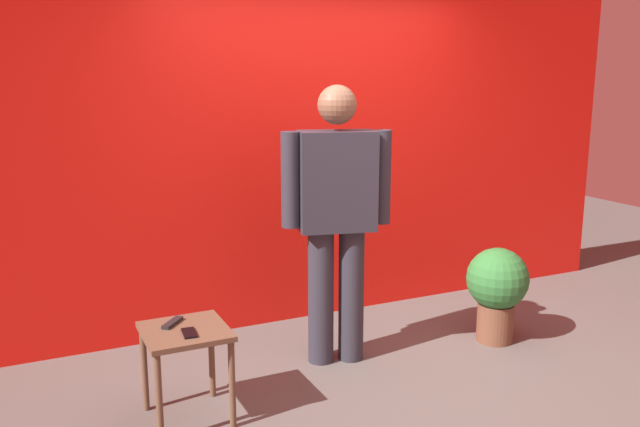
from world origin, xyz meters
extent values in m
plane|color=#59544F|center=(0.00, 0.00, 0.00)|extent=(12.00, 12.00, 0.00)
cube|color=red|center=(0.00, 1.49, 1.45)|extent=(5.65, 0.12, 2.89)
cylinder|color=#2D2D38|center=(-0.34, 0.63, 0.45)|extent=(0.20, 0.20, 0.90)
cylinder|color=#2D2D38|center=(-0.14, 0.59, 0.45)|extent=(0.20, 0.20, 0.90)
cube|color=#2D2D38|center=(-0.24, 0.61, 1.22)|extent=(0.53, 0.35, 0.64)
cube|color=silver|center=(-0.21, 0.73, 1.25)|extent=(0.14, 0.04, 0.54)
cube|color=#384C99|center=(-0.21, 0.74, 1.23)|extent=(0.05, 0.02, 0.49)
cylinder|color=#2D2D38|center=(-0.53, 0.68, 1.24)|extent=(0.15, 0.15, 0.61)
cylinder|color=#2D2D38|center=(0.05, 0.54, 1.24)|extent=(0.15, 0.15, 0.61)
sphere|color=brown|center=(-0.24, 0.61, 1.70)|extent=(0.25, 0.25, 0.25)
cube|color=brown|center=(-1.34, 0.26, 0.52)|extent=(0.45, 0.45, 0.03)
cylinder|color=brown|center=(-1.54, 0.07, 0.25)|extent=(0.04, 0.04, 0.50)
cylinder|color=brown|center=(-1.14, 0.07, 0.25)|extent=(0.04, 0.04, 0.50)
cylinder|color=brown|center=(-1.54, 0.46, 0.25)|extent=(0.04, 0.04, 0.50)
cylinder|color=brown|center=(-1.14, 0.46, 0.25)|extent=(0.04, 0.04, 0.50)
cube|color=black|center=(-1.34, 0.18, 0.54)|extent=(0.08, 0.15, 0.01)
cube|color=black|center=(-1.39, 0.36, 0.54)|extent=(0.15, 0.16, 0.02)
cylinder|color=brown|center=(0.94, 0.41, 0.14)|extent=(0.26, 0.26, 0.28)
sphere|color=#2D7233|center=(0.94, 0.41, 0.47)|extent=(0.44, 0.44, 0.44)
camera|label=1|loc=(-2.13, -3.15, 1.91)|focal=37.44mm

